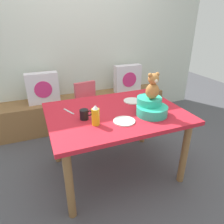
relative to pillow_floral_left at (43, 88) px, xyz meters
The scene contains 15 objects.
ground_plane 1.53m from the pillow_floral_left, 63.82° to the right, with size 8.00×8.00×0.00m, color #4C4C51.
back_wall 0.91m from the pillow_floral_left, 25.63° to the left, with size 4.40×0.10×2.60m, color silver.
window_bench 0.76m from the pillow_floral_left, ahead, with size 2.60×0.44×0.46m, color olive.
pillow_floral_left is the anchor object (origin of this frame).
pillow_floral_right 1.34m from the pillow_floral_left, ahead, with size 0.44×0.15×0.44m.
book_stack 0.65m from the pillow_floral_left, ahead, with size 0.20×0.14×0.07m, color #596EAE.
dining_table 1.38m from the pillow_floral_left, 63.82° to the right, with size 1.35×1.01×0.74m.
highchair 0.71m from the pillow_floral_left, 36.76° to the right, with size 0.36×0.48×0.79m.
infant_seat_teal 1.68m from the pillow_floral_left, 57.54° to the right, with size 0.30×0.33×0.16m.
teddy_bear 1.71m from the pillow_floral_left, 57.55° to the right, with size 0.13×0.12×0.25m.
ketchup_bottle 1.47m from the pillow_floral_left, 76.68° to the right, with size 0.07×0.07×0.18m.
coffee_mug 1.32m from the pillow_floral_left, 78.01° to the right, with size 0.12×0.08×0.09m.
dinner_plate_near 1.58m from the pillow_floral_left, 68.07° to the right, with size 0.20×0.20×0.01m, color white.
dinner_plate_far 1.38m from the pillow_floral_left, 50.08° to the right, with size 0.20×0.20×0.01m, color white.
table_fork 1.08m from the pillow_floral_left, 81.10° to the right, with size 0.02×0.17×0.01m, color silver.
Camera 1 is at (-0.73, -1.73, 1.61)m, focal length 33.04 mm.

